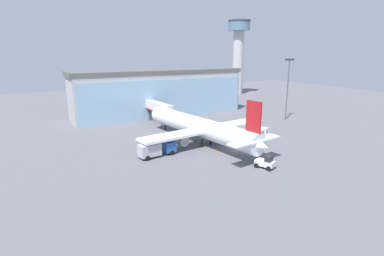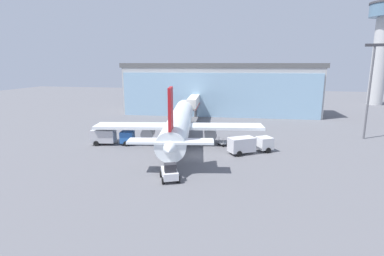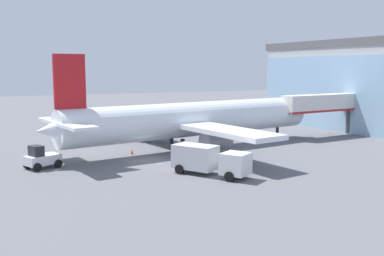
% 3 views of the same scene
% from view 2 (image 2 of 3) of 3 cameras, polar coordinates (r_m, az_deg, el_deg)
% --- Properties ---
extents(ground, '(240.00, 240.00, 0.00)m').
position_cam_2_polar(ground, '(46.81, -0.09, -5.17)').
color(ground, slate).
extents(terminal_building, '(54.17, 15.12, 14.03)m').
position_cam_2_polar(terminal_building, '(84.65, 5.39, 7.46)').
color(terminal_building, '#ACACAC').
rests_on(terminal_building, ground).
extents(jet_bridge, '(3.72, 14.26, 5.97)m').
position_cam_2_polar(jet_bridge, '(74.24, 0.34, 4.97)').
color(jet_bridge, silver).
rests_on(jet_bridge, ground).
extents(control_tower, '(10.24, 10.24, 33.40)m').
position_cam_2_polar(control_tower, '(121.22, 32.46, 13.69)').
color(control_tower, '#BABABA').
rests_on(control_tower, ground).
extents(apron_light_mast, '(3.20, 0.40, 17.42)m').
position_cam_2_polar(apron_light_mast, '(64.03, 30.84, 7.33)').
color(apron_light_mast, '#59595E').
rests_on(apron_light_mast, ground).
extents(airplane, '(29.48, 37.15, 11.07)m').
position_cam_2_polar(airplane, '(53.32, -2.44, 0.95)').
color(airplane, white).
rests_on(airplane, ground).
extents(catering_truck, '(7.56, 3.45, 2.65)m').
position_cam_2_polar(catering_truck, '(54.30, -15.13, -1.54)').
color(catering_truck, '#2659A5').
rests_on(catering_truck, ground).
extents(fuel_truck, '(7.36, 5.72, 2.65)m').
position_cam_2_polar(fuel_truck, '(48.25, 10.83, -3.04)').
color(fuel_truck, silver).
rests_on(fuel_truck, ground).
extents(baggage_cart, '(3.20, 2.96, 1.50)m').
position_cam_2_polar(baggage_cart, '(52.45, 6.59, -2.76)').
color(baggage_cart, gray).
rests_on(baggage_cart, ground).
extents(pushback_tug, '(3.17, 3.65, 2.30)m').
position_cam_2_polar(pushback_tug, '(36.92, -4.27, -8.47)').
color(pushback_tug, silver).
rests_on(pushback_tug, ground).
extents(safety_cone_nose, '(0.36, 0.36, 0.55)m').
position_cam_2_polar(safety_cone_nose, '(47.19, -4.71, -4.72)').
color(safety_cone_nose, orange).
rests_on(safety_cone_nose, ground).
extents(safety_cone_wingtip, '(0.36, 0.36, 0.55)m').
position_cam_2_polar(safety_cone_wingtip, '(58.31, -15.43, -1.83)').
color(safety_cone_wingtip, orange).
rests_on(safety_cone_wingtip, ground).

